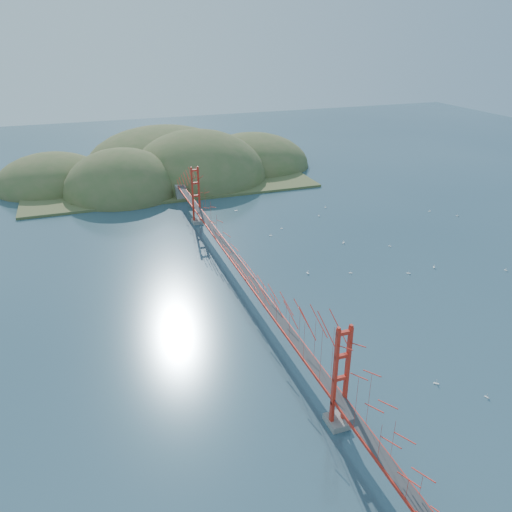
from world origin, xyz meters
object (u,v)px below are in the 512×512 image
object	(u,v)px
bridge	(243,247)
sailboat_1	(390,246)
sailboat_2	(409,273)
sailboat_0	(308,273)

from	to	relation	value
bridge	sailboat_1	xyz separation A→B (m)	(30.27, 6.34, -6.87)
bridge	sailboat_2	bearing A→B (deg)	-8.62
bridge	sailboat_2	world-z (taller)	bridge
bridge	sailboat_2	xyz separation A→B (m)	(26.96, -4.09, -6.85)
sailboat_0	sailboat_1	xyz separation A→B (m)	(18.74, 4.92, -0.01)
sailboat_1	sailboat_2	distance (m)	10.94
sailboat_1	sailboat_2	world-z (taller)	sailboat_2
bridge	sailboat_2	distance (m)	28.12
sailboat_0	sailboat_1	distance (m)	19.38
bridge	sailboat_1	size ratio (longest dim) A/B	157.54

